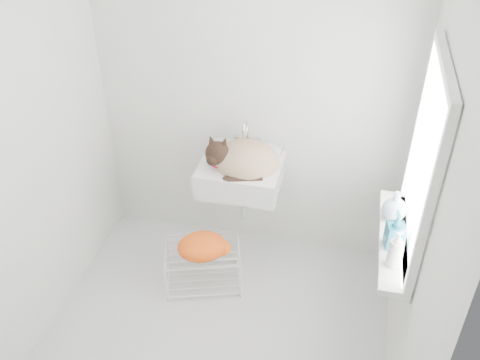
% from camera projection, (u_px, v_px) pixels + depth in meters
% --- Properties ---
extents(floor, '(2.20, 2.00, 0.02)m').
position_uv_depth(floor, '(216.00, 330.00, 3.47)').
color(floor, silver).
rests_on(floor, ground).
extents(back_wall, '(2.20, 0.02, 2.50)m').
position_uv_depth(back_wall, '(251.00, 94.00, 3.57)').
color(back_wall, white).
rests_on(back_wall, ground).
extents(right_wall, '(0.02, 2.00, 2.50)m').
position_uv_depth(right_wall, '(427.00, 203.00, 2.56)').
color(right_wall, white).
rests_on(right_wall, ground).
extents(left_wall, '(0.02, 2.00, 2.50)m').
position_uv_depth(left_wall, '(24.00, 149.00, 2.97)').
color(left_wall, white).
rests_on(left_wall, ground).
extents(window_glass, '(0.01, 0.80, 1.00)m').
position_uv_depth(window_glass, '(426.00, 163.00, 2.66)').
color(window_glass, white).
rests_on(window_glass, right_wall).
extents(window_frame, '(0.04, 0.90, 1.10)m').
position_uv_depth(window_frame, '(423.00, 163.00, 2.67)').
color(window_frame, white).
rests_on(window_frame, right_wall).
extents(windowsill, '(0.16, 0.88, 0.04)m').
position_uv_depth(windowsill, '(394.00, 239.00, 2.97)').
color(windowsill, white).
rests_on(windowsill, right_wall).
extents(sink, '(0.55, 0.48, 0.22)m').
position_uv_depth(sink, '(241.00, 163.00, 3.59)').
color(sink, white).
rests_on(sink, back_wall).
extents(faucet, '(0.20, 0.14, 0.20)m').
position_uv_depth(faucet, '(247.00, 133.00, 3.65)').
color(faucet, silver).
rests_on(faucet, sink).
extents(cat, '(0.48, 0.39, 0.30)m').
position_uv_depth(cat, '(242.00, 160.00, 3.55)').
color(cat, tan).
rests_on(cat, sink).
extents(wire_rack, '(0.60, 0.50, 0.31)m').
position_uv_depth(wire_rack, '(203.00, 266.00, 3.76)').
color(wire_rack, silver).
rests_on(wire_rack, floor).
extents(towel, '(0.41, 0.36, 0.14)m').
position_uv_depth(towel, '(202.00, 251.00, 3.61)').
color(towel, '#FF9C00').
rests_on(towel, wire_rack).
extents(bottle_a, '(0.10, 0.10, 0.19)m').
position_uv_depth(bottle_a, '(393.00, 265.00, 2.77)').
color(bottle_a, white).
rests_on(bottle_a, windowsill).
extents(bottle_b, '(0.11, 0.11, 0.22)m').
position_uv_depth(bottle_b, '(392.00, 245.00, 2.90)').
color(bottle_b, '#135E75').
rests_on(bottle_b, windowsill).
extents(bottle_c, '(0.15, 0.15, 0.19)m').
position_uv_depth(bottle_c, '(392.00, 218.00, 3.10)').
color(bottle_c, silver).
rests_on(bottle_c, windowsill).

